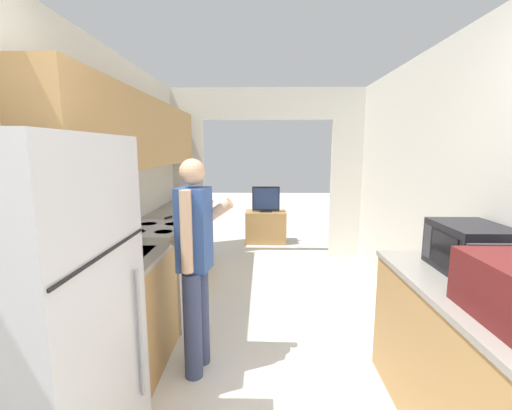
{
  "coord_description": "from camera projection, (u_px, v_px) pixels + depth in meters",
  "views": [
    {
      "loc": [
        -0.06,
        -0.79,
        1.63
      ],
      "look_at": [
        -0.12,
        2.2,
        1.14
      ],
      "focal_mm": 24.0,
      "sensor_mm": 36.0,
      "label": 1
    }
  ],
  "objects": [
    {
      "name": "wall_right",
      "position": [
        481.0,
        206.0,
        2.32
      ],
      "size": [
        0.06,
        6.65,
        2.5
      ],
      "color": "silver",
      "rests_on": "ground_plane"
    },
    {
      "name": "range_oven",
      "position": [
        158.0,
        271.0,
        3.33
      ],
      "size": [
        0.66,
        0.75,
        1.03
      ],
      "color": "#B7B7BC",
      "rests_on": "ground_plane"
    },
    {
      "name": "person",
      "position": [
        195.0,
        262.0,
        2.44
      ],
      "size": [
        0.51,
        0.41,
        1.57
      ],
      "rotation": [
        0.0,
        0.0,
        1.42
      ],
      "color": "#384266",
      "rests_on": "ground_plane"
    },
    {
      "name": "television",
      "position": [
        266.0,
        199.0,
        5.9
      ],
      "size": [
        0.47,
        0.16,
        0.44
      ],
      "color": "black",
      "rests_on": "tv_cabinet"
    },
    {
      "name": "refrigerator",
      "position": [
        31.0,
        336.0,
        1.45
      ],
      "size": [
        0.73,
        0.81,
        1.69
      ],
      "color": "#B7B7BC",
      "rests_on": "ground_plane"
    },
    {
      "name": "wall_far_with_doorway",
      "position": [
        267.0,
        161.0,
        5.04
      ],
      "size": [
        3.19,
        0.06,
        2.5
      ],
      "color": "silver",
      "rests_on": "ground_plane"
    },
    {
      "name": "tv_cabinet",
      "position": [
        266.0,
        227.0,
        6.02
      ],
      "size": [
        0.7,
        0.42,
        0.56
      ],
      "color": "#B2844C",
      "rests_on": "ground_plane"
    },
    {
      "name": "knife",
      "position": [
        170.0,
        217.0,
        3.74
      ],
      "size": [
        0.11,
        0.34,
        0.02
      ],
      "rotation": [
        0.0,
        0.0,
        -0.34
      ],
      "color": "#B7B7BC",
      "rests_on": "counter_left"
    },
    {
      "name": "wall_left",
      "position": [
        102.0,
        171.0,
        2.74
      ],
      "size": [
        0.38,
        6.65,
        2.5
      ],
      "color": "silver",
      "rests_on": "ground_plane"
    },
    {
      "name": "counter_right",
      "position": [
        477.0,
        372.0,
        1.84
      ],
      "size": [
        0.62,
        1.54,
        0.89
      ],
      "color": "#B2844C",
      "rests_on": "ground_plane"
    },
    {
      "name": "microwave",
      "position": [
        470.0,
        248.0,
        2.06
      ],
      "size": [
        0.37,
        0.47,
        0.29
      ],
      "color": "black",
      "rests_on": "counter_right"
    },
    {
      "name": "counter_left",
      "position": [
        163.0,
        264.0,
        3.55
      ],
      "size": [
        0.62,
        3.19,
        0.89
      ],
      "color": "#B2844C",
      "rests_on": "ground_plane"
    }
  ]
}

